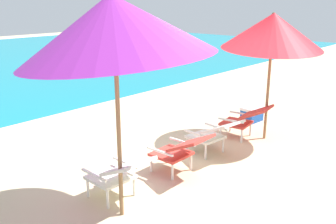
% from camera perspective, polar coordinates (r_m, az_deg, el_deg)
% --- Properties ---
extents(ground_plane, '(40.00, 40.00, 0.00)m').
position_cam_1_polar(ground_plane, '(9.00, -17.40, -0.26)').
color(ground_plane, '#CCB78E').
extents(lounge_chair_far_left, '(0.57, 0.89, 0.68)m').
position_cam_1_polar(lounge_chair_far_left, '(4.85, -7.54, -9.12)').
color(lounge_chair_far_left, silver).
rests_on(lounge_chair_far_left, ground_plane).
extents(lounge_chair_near_left, '(0.55, 0.88, 0.68)m').
position_cam_1_polar(lounge_chair_near_left, '(5.52, 1.89, -5.67)').
color(lounge_chair_near_left, red).
rests_on(lounge_chair_near_left, ground_plane).
extents(lounge_chair_near_right, '(0.63, 0.93, 0.68)m').
position_cam_1_polar(lounge_chair_near_right, '(6.23, 6.96, -3.12)').
color(lounge_chair_near_right, silver).
rests_on(lounge_chair_near_right, ground_plane).
extents(lounge_chair_far_right, '(0.66, 0.94, 0.68)m').
position_cam_1_polar(lounge_chair_far_right, '(7.08, 11.71, -0.94)').
color(lounge_chair_far_right, red).
rests_on(lounge_chair_far_right, ground_plane).
extents(beach_umbrella_left, '(3.03, 3.04, 2.67)m').
position_cam_1_polar(beach_umbrella_left, '(4.05, -8.18, 12.78)').
color(beach_umbrella_left, olive).
rests_on(beach_umbrella_left, ground_plane).
extents(beach_umbrella_right, '(2.53, 2.53, 2.36)m').
position_cam_1_polar(beach_umbrella_right, '(6.90, 15.68, 11.84)').
color(beach_umbrella_right, olive).
rests_on(beach_umbrella_right, ground_plane).
extents(cooler_box, '(0.50, 0.36, 0.32)m').
position_cam_1_polar(cooler_box, '(8.23, 12.69, -0.28)').
color(cooler_box, '#194CA5').
rests_on(cooler_box, ground_plane).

